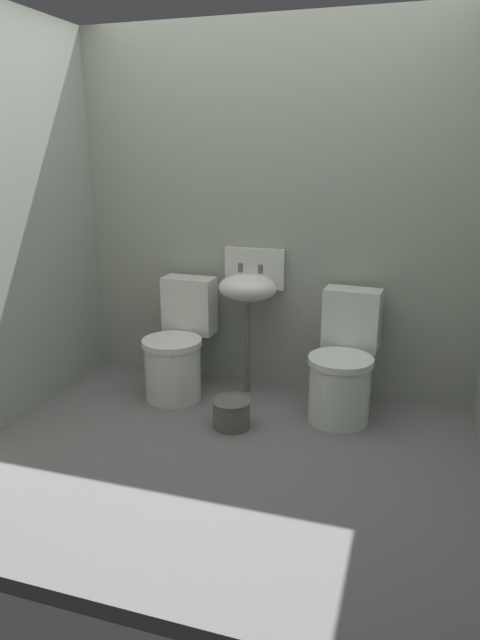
{
  "coord_description": "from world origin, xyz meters",
  "views": [
    {
      "loc": [
        0.93,
        -2.69,
        1.64
      ],
      "look_at": [
        0.0,
        0.25,
        0.7
      ],
      "focal_mm": 31.74,
      "sensor_mm": 36.0,
      "label": 1
    }
  ],
  "objects": [
    {
      "name": "ground_plane",
      "position": [
        0.0,
        0.0,
        -0.04
      ],
      "size": [
        3.16,
        2.42,
        0.08
      ],
      "primitive_type": "cube",
      "color": "slate"
    },
    {
      "name": "wall_left",
      "position": [
        -1.43,
        0.1,
        1.22
      ],
      "size": [
        0.1,
        2.22,
        2.44
      ],
      "primitive_type": "cube",
      "color": "#919E8F",
      "rests_on": "ground"
    },
    {
      "name": "toilet_left",
      "position": [
        -0.58,
        0.66,
        0.32
      ],
      "size": [
        0.41,
        0.6,
        0.78
      ],
      "rotation": [
        0.0,
        0.0,
        3.11
      ],
      "color": "white",
      "rests_on": "ground"
    },
    {
      "name": "bucket",
      "position": [
        -0.07,
        0.28,
        0.09
      ],
      "size": [
        0.24,
        0.24,
        0.18
      ],
      "color": "#62645B",
      "rests_on": "ground"
    },
    {
      "name": "wall_back",
      "position": [
        0.0,
        1.06,
        1.22
      ],
      "size": [
        3.16,
        0.1,
        2.44
      ],
      "primitive_type": "cube",
      "color": "#96A08F",
      "rests_on": "ground"
    },
    {
      "name": "toilet_right",
      "position": [
        0.55,
        0.66,
        0.32
      ],
      "size": [
        0.43,
        0.61,
        0.78
      ],
      "rotation": [
        0.0,
        0.0,
        3.07
      ],
      "color": "white",
      "rests_on": "ground"
    },
    {
      "name": "sink",
      "position": [
        -0.12,
        0.85,
        0.75
      ],
      "size": [
        0.42,
        0.34,
        0.99
      ],
      "color": "#62645B",
      "rests_on": "ground"
    }
  ]
}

